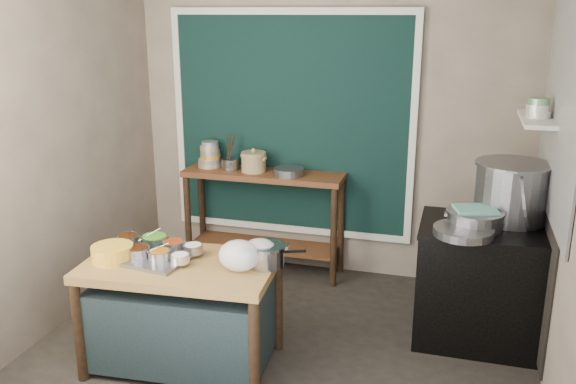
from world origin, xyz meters
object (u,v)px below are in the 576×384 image
(yellow_basin, at_px, (113,253))
(utensil_cup, at_px, (231,164))
(saucepan, at_px, (266,255))
(stove_block, at_px, (481,285))
(steamer, at_px, (475,219))
(prep_table, at_px, (183,314))
(back_counter, at_px, (264,222))
(condiment_tray, at_px, (148,257))
(stock_pot, at_px, (511,192))
(ceramic_crock, at_px, (254,163))

(yellow_basin, bearing_deg, utensil_cup, 84.86)
(yellow_basin, bearing_deg, saucepan, 11.64)
(stove_block, distance_m, yellow_basin, 2.61)
(steamer, bearing_deg, prep_table, -155.59)
(back_counter, distance_m, utensil_cup, 0.61)
(condiment_tray, distance_m, saucepan, 0.80)
(utensil_cup, distance_m, stock_pot, 2.43)
(saucepan, relative_size, ceramic_crock, 1.11)
(stove_block, relative_size, yellow_basin, 3.28)
(yellow_basin, distance_m, saucepan, 1.02)
(utensil_cup, bearing_deg, yellow_basin, -95.14)
(back_counter, distance_m, yellow_basin, 1.83)
(prep_table, xyz_separation_m, steamer, (1.84, 0.84, 0.57))
(prep_table, relative_size, utensil_cup, 7.54)
(prep_table, bearing_deg, saucepan, 6.90)
(stove_block, distance_m, saucepan, 1.64)
(yellow_basin, relative_size, utensil_cup, 1.65)
(back_counter, xyz_separation_m, yellow_basin, (-0.47, -1.74, 0.33))
(back_counter, bearing_deg, saucepan, -71.23)
(ceramic_crock, relative_size, stock_pot, 0.43)
(yellow_basin, relative_size, stock_pot, 0.50)
(stove_block, bearing_deg, condiment_tray, -157.13)
(back_counter, relative_size, steamer, 3.62)
(condiment_tray, bearing_deg, utensil_cup, 91.72)
(utensil_cup, relative_size, stock_pot, 0.30)
(stock_pot, bearing_deg, condiment_tray, -154.74)
(ceramic_crock, distance_m, steamer, 2.06)
(condiment_tray, distance_m, yellow_basin, 0.23)
(prep_table, bearing_deg, stock_pot, 23.44)
(stove_block, relative_size, stock_pot, 1.65)
(back_counter, distance_m, saucepan, 1.66)
(stove_block, bearing_deg, saucepan, -149.70)
(utensil_cup, bearing_deg, stove_block, -18.43)
(condiment_tray, height_order, yellow_basin, yellow_basin)
(stove_block, bearing_deg, stock_pot, 50.17)
(stock_pot, xyz_separation_m, steamer, (-0.24, -0.26, -0.15))
(utensil_cup, bearing_deg, back_counter, -1.51)
(back_counter, distance_m, condiment_tray, 1.69)
(saucepan, distance_m, stock_pot, 1.84)
(utensil_cup, xyz_separation_m, ceramic_crock, (0.23, -0.02, 0.03))
(prep_table, distance_m, saucepan, 0.72)
(prep_table, xyz_separation_m, saucepan, (0.56, 0.11, 0.45))
(utensil_cup, height_order, steamer, utensil_cup)
(prep_table, bearing_deg, condiment_tray, 175.36)
(prep_table, bearing_deg, back_counter, 84.51)
(yellow_basin, distance_m, ceramic_crock, 1.79)
(ceramic_crock, height_order, stock_pot, stock_pot)
(stock_pot, bearing_deg, back_counter, 164.95)
(back_counter, distance_m, steamer, 2.04)
(prep_table, relative_size, condiment_tray, 2.25)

